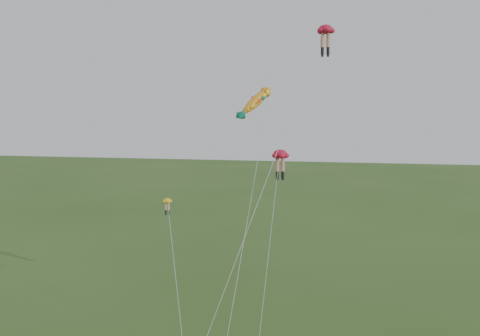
# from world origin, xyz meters

# --- Properties ---
(legs_kite_red_high) EXTENTS (8.05, 13.29, 23.55)m
(legs_kite_red_high) POSITION_xyz_m (6.23, 9.68, 22.61)
(legs_kite_red_high) COLOR red
(legs_kite_red_high) RESTS_ON ground
(legs_kite_red_mid) EXTENTS (1.50, 7.34, 13.81)m
(legs_kite_red_mid) POSITION_xyz_m (3.40, 5.57, 13.06)
(legs_kite_red_mid) COLOR red
(legs_kite_red_mid) RESTS_ON ground
(legs_kite_yellow) EXTENTS (4.56, 8.24, 9.76)m
(legs_kite_yellow) POSITION_xyz_m (-5.43, 5.32, 8.72)
(legs_kite_yellow) COLOR yellow
(legs_kite_yellow) RESTS_ON ground
(fish_kite) EXTENTS (2.86, 12.08, 18.89)m
(fish_kite) POSITION_xyz_m (1.22, 7.56, 17.42)
(fish_kite) COLOR yellow
(fish_kite) RESTS_ON ground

